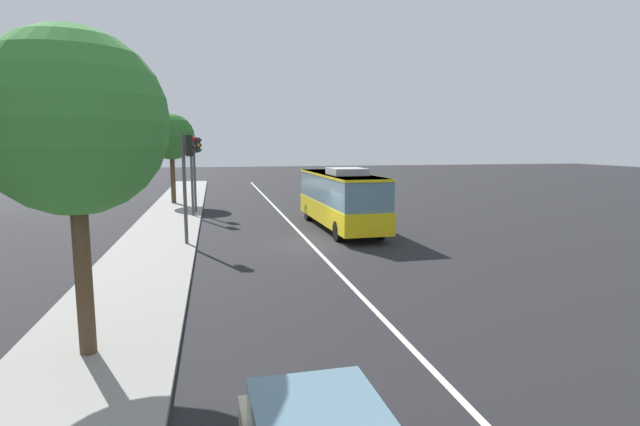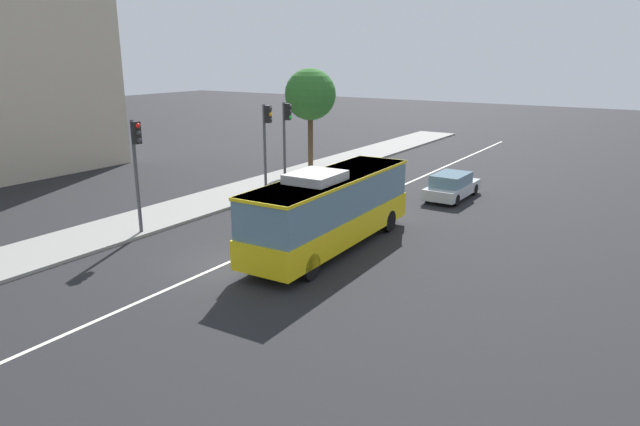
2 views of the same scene
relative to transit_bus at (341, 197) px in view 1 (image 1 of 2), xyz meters
The scene contains 10 objects.
ground_plane 4.75m from the transit_bus, 146.07° to the left, with size 160.00×160.00×0.00m, color black.
sidewalk_kerb 10.42m from the transit_bus, 110.76° to the left, with size 80.00×3.71×0.14m, color gray.
lane_centre_line 4.75m from the transit_bus, 146.07° to the left, with size 76.00×0.16×0.01m, color silver.
transit_bus is the anchor object (origin of this frame).
sedan_silver 11.08m from the transit_bus, ahead, with size 4.52×1.86×1.46m.
traffic_light_near_corner 10.28m from the transit_bus, 53.07° to the left, with size 0.35×0.62×5.20m.
traffic_light_mid_block 8.80m from the transit_bus, 111.18° to the left, with size 0.34×0.62×5.20m.
traffic_light_far_corner 11.32m from the transit_bus, 45.59° to the left, with size 0.34×0.62×5.20m.
street_tree_kerbside_left 17.04m from the transit_bus, 36.78° to the left, with size 3.51×3.51×7.02m.
street_tree_kerbside_centre 18.30m from the transit_bus, 147.38° to the left, with size 3.93×3.93×7.16m.
Camera 1 is at (-22.78, 4.39, 4.75)m, focal length 27.67 mm.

